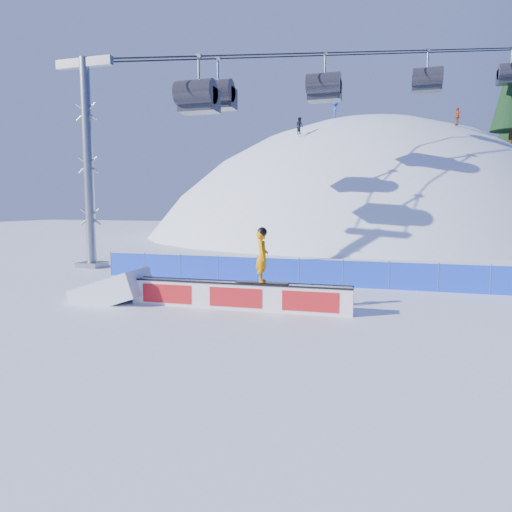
% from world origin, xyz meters
% --- Properties ---
extents(ground, '(160.00, 160.00, 0.00)m').
position_xyz_m(ground, '(0.00, 0.00, 0.00)').
color(ground, white).
rests_on(ground, ground).
extents(snow_hill, '(64.00, 64.00, 64.00)m').
position_xyz_m(snow_hill, '(0.00, 42.00, -18.00)').
color(snow_hill, white).
rests_on(snow_hill, ground).
extents(safety_fence, '(22.05, 0.05, 1.30)m').
position_xyz_m(safety_fence, '(0.00, 4.50, 0.60)').
color(safety_fence, blue).
rests_on(safety_fence, ground).
extents(chairlift, '(40.80, 41.70, 22.00)m').
position_xyz_m(chairlift, '(4.74, 27.49, 16.89)').
color(chairlift, gray).
rests_on(chairlift, ground).
extents(rail_box, '(8.09, 0.78, 0.97)m').
position_xyz_m(rail_box, '(-2.14, -0.91, 0.48)').
color(rail_box, white).
rests_on(rail_box, ground).
extents(snow_ramp, '(2.87, 1.84, 1.76)m').
position_xyz_m(snow_ramp, '(-7.19, -1.05, 0.00)').
color(snow_ramp, white).
rests_on(snow_ramp, ground).
extents(snowboarder, '(1.87, 0.75, 1.95)m').
position_xyz_m(snowboarder, '(-1.24, -0.89, 1.93)').
color(snowboarder, black).
rests_on(snowboarder, rail_box).
extents(distant_skiers, '(21.72, 8.47, 7.39)m').
position_xyz_m(distant_skiers, '(2.34, 32.08, 11.75)').
color(distant_skiers, black).
rests_on(distant_skiers, ground).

